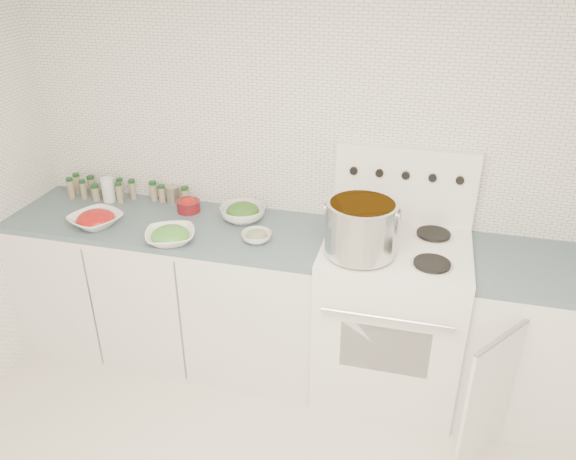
# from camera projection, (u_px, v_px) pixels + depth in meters

# --- Properties ---
(room_walls) EXTENTS (3.54, 3.04, 2.52)m
(room_walls) POSITION_uv_depth(u_px,v_px,m) (226.00, 227.00, 1.71)
(room_walls) COLOR white
(room_walls) RESTS_ON ground
(counter_left) EXTENTS (1.85, 0.62, 0.90)m
(counter_left) POSITION_uv_depth(u_px,v_px,m) (175.00, 287.00, 3.43)
(counter_left) COLOR white
(counter_left) RESTS_ON ground
(stove) EXTENTS (0.76, 0.70, 1.36)m
(stove) POSITION_uv_depth(u_px,v_px,m) (390.00, 313.00, 3.12)
(stove) COLOR white
(stove) RESTS_ON ground
(counter_right) EXTENTS (0.89, 0.95, 0.90)m
(counter_right) POSITION_uv_depth(u_px,v_px,m) (546.00, 343.00, 2.96)
(counter_right) COLOR white
(counter_right) RESTS_ON ground
(stock_pot) EXTENTS (0.37, 0.35, 0.27)m
(stock_pot) POSITION_uv_depth(u_px,v_px,m) (361.00, 226.00, 2.75)
(stock_pot) COLOR silver
(stock_pot) RESTS_ON stove
(bowl_tomato) EXTENTS (0.36, 0.36, 0.09)m
(bowl_tomato) POSITION_uv_depth(u_px,v_px,m) (96.00, 219.00, 3.16)
(bowl_tomato) COLOR white
(bowl_tomato) RESTS_ON counter_left
(bowl_snowpea) EXTENTS (0.34, 0.34, 0.09)m
(bowl_snowpea) POSITION_uv_depth(u_px,v_px,m) (170.00, 236.00, 2.99)
(bowl_snowpea) COLOR white
(bowl_snowpea) RESTS_ON counter_left
(bowl_broccoli) EXTENTS (0.27, 0.27, 0.10)m
(bowl_broccoli) POSITION_uv_depth(u_px,v_px,m) (243.00, 212.00, 3.22)
(bowl_broccoli) COLOR white
(bowl_broccoli) RESTS_ON counter_left
(bowl_zucchini) EXTENTS (0.18, 0.18, 0.06)m
(bowl_zucchini) POSITION_uv_depth(u_px,v_px,m) (257.00, 236.00, 3.00)
(bowl_zucchini) COLOR white
(bowl_zucchini) RESTS_ON counter_left
(bowl_pepper) EXTENTS (0.14, 0.14, 0.08)m
(bowl_pepper) POSITION_uv_depth(u_px,v_px,m) (188.00, 205.00, 3.33)
(bowl_pepper) COLOR maroon
(bowl_pepper) RESTS_ON counter_left
(salt_canister) EXTENTS (0.08, 0.08, 0.15)m
(salt_canister) POSITION_uv_depth(u_px,v_px,m) (108.00, 190.00, 3.44)
(salt_canister) COLOR white
(salt_canister) RESTS_ON counter_left
(tin_can) EXTENTS (0.08, 0.08, 0.10)m
(tin_can) POSITION_uv_depth(u_px,v_px,m) (173.00, 194.00, 3.44)
(tin_can) COLOR #9D9685
(tin_can) RESTS_ON counter_left
(spice_cluster) EXTENTS (0.77, 0.15, 0.14)m
(spice_cluster) POSITION_uv_depth(u_px,v_px,m) (116.00, 189.00, 3.48)
(spice_cluster) COLOR gray
(spice_cluster) RESTS_ON counter_left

